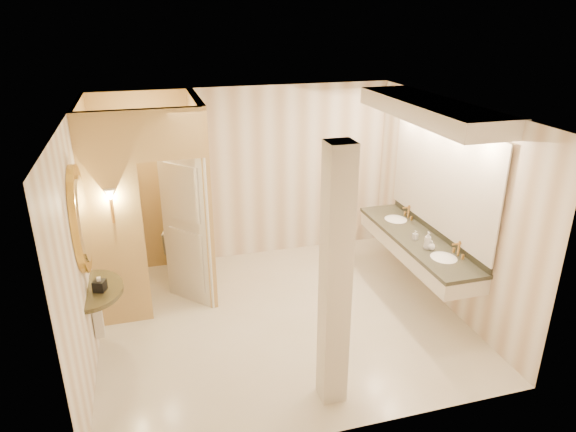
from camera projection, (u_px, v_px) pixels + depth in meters
name	position (u px, v px, depth m)	size (l,w,h in m)	color
floor	(282.00, 319.00, 6.66)	(4.50, 4.50, 0.00)	silver
ceiling	(280.00, 110.00, 5.65)	(4.50, 4.50, 0.00)	silver
wall_back	(248.00, 175.00, 7.94)	(4.50, 0.02, 2.70)	white
wall_front	(342.00, 311.00, 4.37)	(4.50, 0.02, 2.70)	white
wall_left	(82.00, 245.00, 5.59)	(0.02, 4.00, 2.70)	white
wall_right	(447.00, 205.00, 6.72)	(0.02, 4.00, 2.70)	white
toilet_closet	(178.00, 202.00, 6.71)	(1.50, 1.55, 2.70)	tan
wall_sconce	(110.00, 196.00, 5.91)	(0.14, 0.14, 0.42)	#BE863D
vanity	(425.00, 184.00, 6.66)	(0.75, 2.60, 2.09)	silver
console_shelf	(85.00, 251.00, 5.48)	(0.90, 0.90, 1.90)	black
pillar	(335.00, 281.00, 4.84)	(0.25, 0.25, 2.70)	silver
tissue_box	(100.00, 286.00, 5.59)	(0.12, 0.12, 0.12)	black
toilet	(182.00, 246.00, 7.80)	(0.43, 0.76, 0.77)	white
soap_bottle_a	(415.00, 235.00, 6.84)	(0.06, 0.06, 0.13)	beige
soap_bottle_b	(431.00, 245.00, 6.55)	(0.10, 0.10, 0.12)	silver
soap_bottle_c	(428.00, 240.00, 6.55)	(0.09, 0.09, 0.23)	#C6B28C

